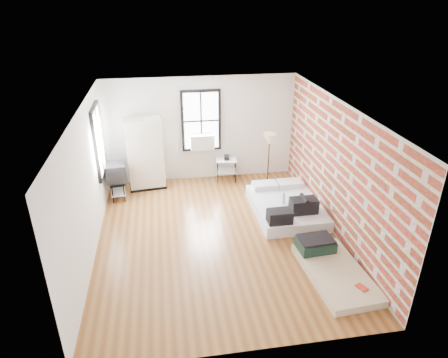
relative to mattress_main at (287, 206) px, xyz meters
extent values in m
plane|color=brown|center=(-1.74, -0.74, -0.18)|extent=(6.00, 6.00, 0.00)
cube|color=silver|center=(-1.74, 2.26, 1.22)|extent=(5.00, 0.01, 2.80)
cube|color=silver|center=(-1.74, -3.74, 1.22)|extent=(5.00, 0.01, 2.80)
cube|color=silver|center=(-4.24, -0.74, 1.22)|extent=(0.01, 6.00, 2.80)
cube|color=maroon|center=(0.76, -0.74, 1.22)|extent=(0.02, 6.00, 2.80)
cube|color=white|center=(-1.74, -0.74, 2.62)|extent=(5.00, 6.00, 0.01)
cube|color=white|center=(-1.74, 2.21, 1.47)|extent=(0.90, 0.02, 1.50)
cube|color=black|center=(-2.23, 2.23, 1.47)|extent=(0.07, 0.08, 1.64)
cube|color=black|center=(-1.26, 2.23, 1.47)|extent=(0.07, 0.08, 1.64)
cube|color=black|center=(-1.74, 2.23, 2.25)|extent=(0.90, 0.08, 0.07)
cube|color=black|center=(-1.74, 2.23, 0.68)|extent=(0.90, 0.08, 0.07)
cube|color=black|center=(-1.74, 2.20, 1.47)|extent=(0.04, 0.02, 1.50)
cube|color=black|center=(-1.74, 2.20, 1.47)|extent=(0.90, 0.02, 0.04)
cube|color=white|center=(-1.74, 2.09, 0.94)|extent=(0.62, 0.30, 0.40)
cube|color=white|center=(-4.19, 1.06, 1.47)|extent=(0.02, 0.90, 1.50)
cube|color=black|center=(-4.21, 0.57, 1.47)|extent=(0.08, 0.07, 1.64)
cube|color=black|center=(-4.21, 1.54, 1.47)|extent=(0.08, 0.07, 1.64)
cube|color=black|center=(-4.21, 1.06, 2.25)|extent=(0.08, 0.90, 0.07)
cube|color=black|center=(-4.21, 1.06, 0.68)|extent=(0.08, 0.90, 0.07)
cube|color=black|center=(-4.18, 1.06, 1.47)|extent=(0.02, 0.04, 1.50)
cube|color=black|center=(-4.18, 1.06, 1.47)|extent=(0.02, 0.90, 0.04)
cube|color=white|center=(0.01, 0.02, -0.05)|extent=(1.53, 2.07, 0.27)
cube|color=white|center=(-0.33, 0.83, 0.15)|extent=(0.60, 0.38, 0.13)
cube|color=white|center=(0.32, 0.84, 0.15)|extent=(0.60, 0.38, 0.13)
cube|color=black|center=(0.23, -0.46, 0.25)|extent=(0.60, 0.35, 0.32)
cylinder|color=black|center=(0.23, -0.46, 0.43)|extent=(0.09, 0.38, 0.09)
cube|color=black|center=(-0.42, -0.79, 0.23)|extent=(0.52, 0.33, 0.28)
cylinder|color=#9DBECA|center=(-0.10, -0.03, 0.21)|extent=(0.08, 0.08, 0.24)
cylinder|color=blue|center=(-0.10, -0.03, 0.34)|extent=(0.04, 0.04, 0.03)
cube|color=tan|center=(0.21, -2.36, -0.11)|extent=(1.12, 1.94, 0.15)
cube|color=#153028|center=(0.06, -1.68, 0.08)|extent=(0.72, 0.54, 0.22)
cube|color=black|center=(0.06, -1.68, 0.20)|extent=(0.68, 0.50, 0.04)
cube|color=#AA2C1B|center=(0.44, -2.89, -0.02)|extent=(0.19, 0.23, 0.02)
cube|color=black|center=(-3.24, 1.91, -0.15)|extent=(1.00, 0.65, 0.06)
cube|color=beige|center=(-3.24, 1.91, 0.79)|extent=(0.96, 0.60, 1.81)
cylinder|color=black|center=(-1.37, 1.82, 0.12)|extent=(0.02, 0.02, 0.60)
cylinder|color=black|center=(-0.89, 1.76, 0.12)|extent=(0.02, 0.02, 0.60)
cylinder|color=black|center=(-1.32, 2.19, 0.12)|extent=(0.02, 0.02, 0.60)
cylinder|color=black|center=(-0.84, 2.13, 0.12)|extent=(0.02, 0.02, 0.60)
cube|color=silver|center=(-1.11, 1.98, 0.42)|extent=(0.60, 0.50, 0.02)
cube|color=silver|center=(-1.11, 1.98, 0.09)|extent=(0.57, 0.48, 0.02)
cube|color=black|center=(-1.11, 1.98, 0.49)|extent=(0.15, 0.21, 0.11)
cylinder|color=black|center=(-0.14, 1.29, -0.17)|extent=(0.22, 0.22, 0.03)
cylinder|color=black|center=(-0.14, 1.29, 0.50)|extent=(0.03, 0.03, 1.32)
cone|color=tan|center=(-0.14, 1.29, 1.20)|extent=(0.33, 0.33, 0.29)
cylinder|color=black|center=(-4.07, 1.12, 0.05)|extent=(0.03, 0.03, 0.46)
cylinder|color=black|center=(-3.80, 1.15, 0.05)|extent=(0.03, 0.03, 0.46)
cylinder|color=black|center=(-4.13, 1.66, 0.05)|extent=(0.03, 0.03, 0.46)
cylinder|color=black|center=(-3.86, 1.70, 0.05)|extent=(0.03, 0.03, 0.46)
cube|color=black|center=(-3.96, 1.41, 0.28)|extent=(0.44, 0.70, 0.03)
cube|color=silver|center=(-3.96, 1.41, 0.00)|extent=(0.42, 0.68, 0.02)
cube|color=black|center=(-3.96, 1.41, 0.52)|extent=(0.52, 0.58, 0.46)
cube|color=black|center=(-3.74, 1.44, 0.52)|extent=(0.07, 0.44, 0.36)
camera|label=1|loc=(-2.73, -7.80, 4.63)|focal=32.00mm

